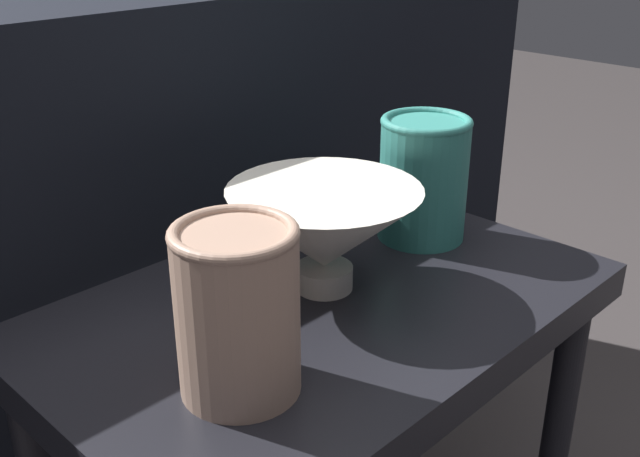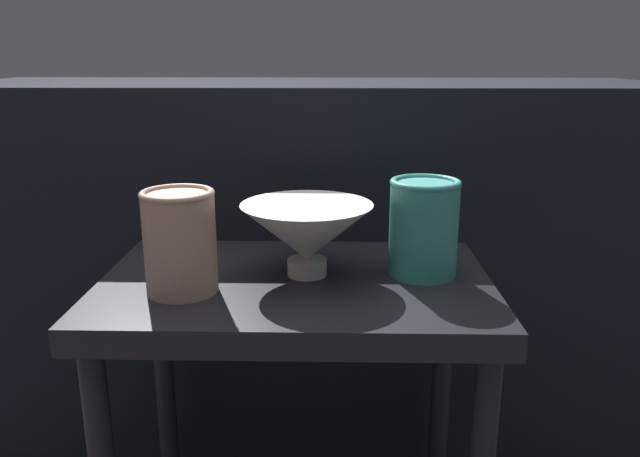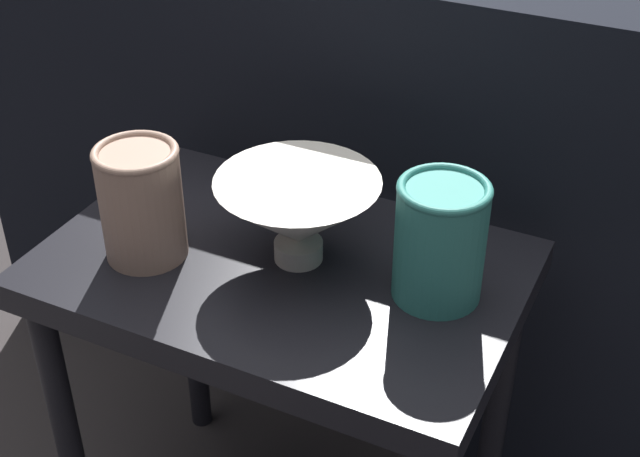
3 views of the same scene
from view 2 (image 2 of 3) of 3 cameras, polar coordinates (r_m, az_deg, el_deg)
The scene contains 5 objects.
table at distance 1.00m, azimuth -2.19°, elevation -8.90°, with size 0.60×0.39×0.55m.
couch_backdrop at distance 1.48m, azimuth -1.01°, elevation -2.83°, with size 1.54×0.50×0.82m.
bowl at distance 0.96m, azimuth -1.21°, elevation -0.41°, with size 0.20×0.20×0.11m.
vase_textured_left at distance 0.91m, azimuth -12.69°, elevation -1.04°, with size 0.10×0.10×0.15m.
vase_colorful_right at distance 0.97m, azimuth 9.44°, elevation 0.22°, with size 0.11×0.11×0.15m.
Camera 2 is at (0.06, -0.90, 0.88)m, focal length 35.00 mm.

